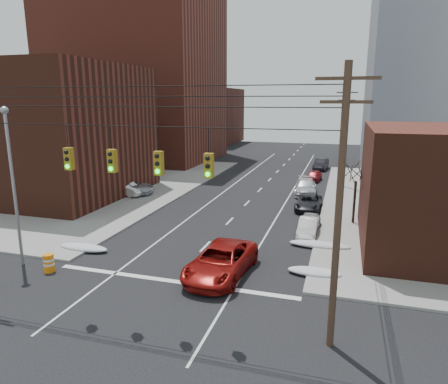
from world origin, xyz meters
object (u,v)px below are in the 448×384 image
Objects in this scene: parked_car_a at (309,223)px; parked_car_c at (309,203)px; red_pickup at (221,261)px; parked_car_b at (308,227)px; lot_car_a at (126,188)px; parked_car_d at (306,187)px; lot_car_d at (104,180)px; parked_car_f at (321,164)px; construction_barrel at (49,263)px; lot_car_c at (76,190)px; lot_car_b at (128,187)px; parked_car_e at (314,176)px.

parked_car_a is 0.81× the size of parked_car_c.
parked_car_b is at bearing 68.43° from red_pickup.
parked_car_c is 18.34m from lot_car_a.
lot_car_a reaches higher than parked_car_b.
parked_car_b is at bearing -87.25° from parked_car_a.
parked_car_d is 22.45m from lot_car_d.
parked_car_f is (3.23, 37.37, -0.08)m from red_pickup.
parked_car_c reaches higher than construction_barrel.
red_pickup reaches higher than lot_car_c.
parked_car_c reaches higher than parked_car_a.
parked_car_b is at bearing -115.92° from lot_car_b.
parked_car_d is at bearing 87.35° from red_pickup.
lot_car_c is (-22.72, -2.33, 0.13)m from parked_car_c.
red_pickup reaches higher than parked_car_f.
parked_car_e is 33.52m from construction_barrel.
parked_car_c is 23.33m from lot_car_d.
parked_car_e is 3.53× the size of construction_barrel.
lot_car_d reaches higher than parked_car_a.
parked_car_c is 0.87× the size of parked_car_d.
parked_car_e is at bearing -51.99° from lot_car_c.
lot_car_a is 1.19× the size of lot_car_d.
parked_car_d reaches higher than parked_car_f.
lot_car_b is 5.03× the size of construction_barrel.
lot_car_d is (-19.65, 18.55, -0.09)m from red_pickup.
parked_car_b is at bearing -98.68° from lot_car_c.
construction_barrel is at bearing -125.49° from parked_car_c.
parked_car_c is at bearing 53.74° from construction_barrel.
lot_car_b is (-14.85, 15.65, 0.04)m from red_pickup.
red_pickup reaches higher than lot_car_a.
parked_car_c is at bearing -95.39° from lot_car_b.
parked_car_f reaches higher than parked_car_b.
parked_car_f is at bearing 72.11° from construction_barrel.
lot_car_c is (-22.47, -24.26, -0.00)m from parked_car_f.
parked_car_e is (2.94, 28.69, -0.22)m from red_pickup.
lot_car_b reaches higher than parked_car_b.
parked_car_d is 18.55m from lot_car_a.
red_pickup is 1.43× the size of lot_car_c.
red_pickup is 5.79× the size of construction_barrel.
parked_car_a is at bearing -83.83° from parked_car_c.
lot_car_b is at bearing -108.05° from lot_car_d.
lot_car_d is (-4.79, 3.34, -0.09)m from lot_car_a.
parked_car_c is at bearing 98.15° from parked_car_a.
parked_car_f reaches higher than parked_car_e.
parked_car_a is 3.55× the size of construction_barrel.
lot_car_a is at bearing 106.61° from construction_barrel.
red_pickup is 1.63× the size of parked_car_a.
parked_car_a is 28.01m from parked_car_f.
lot_car_d is at bearing 54.09° from lot_car_b.
parked_car_f is 28.26m from lot_car_b.
parked_car_f reaches higher than construction_barrel.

